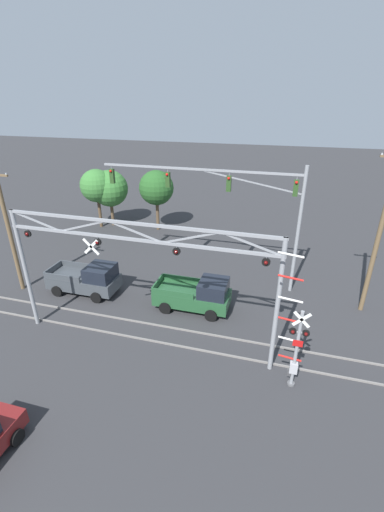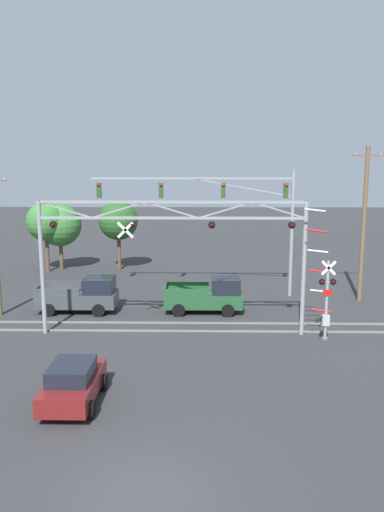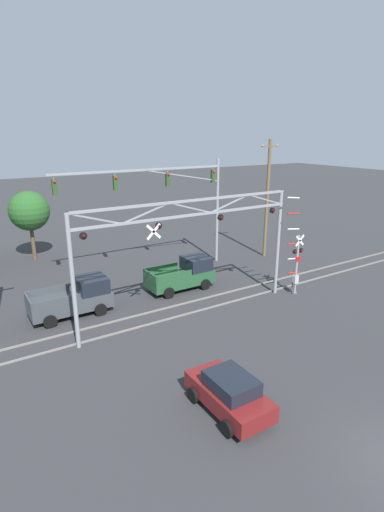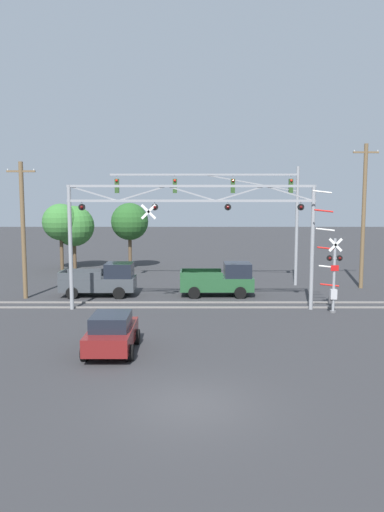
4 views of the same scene
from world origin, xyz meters
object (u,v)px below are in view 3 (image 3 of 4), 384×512
Objects in this scene: crossing_gantry at (191,236)px; traffic_signal_span at (179,192)px; sedan_waiting at (229,393)px; crossing_signal_mast at (296,263)px; utility_pole_right at (267,198)px; background_tree_far_right_verge at (29,211)px; pickup_truck_lead at (184,275)px; pickup_truck_following at (75,298)px.

crossing_gantry is 9.19m from traffic_signal_span.
sedan_waiting is at bearing -112.01° from crossing_gantry.
utility_pole_right is (4.30, 7.80, 2.98)m from crossing_signal_mast.
crossing_signal_mast is at bearing -52.86° from background_tree_far_right_verge.
sedan_waiting is 25.57m from background_tree_far_right_verge.
background_tree_far_right_verge is (-17.86, 10.09, -0.95)m from utility_pole_right.
background_tree_far_right_verge is at bearing 127.14° from crossing_signal_mast.
crossing_signal_mast is at bearing -66.56° from traffic_signal_span.
utility_pole_right reaches higher than traffic_signal_span.
sedan_waiting is 0.64× the size of background_tree_far_right_verge.
pickup_truck_lead is (-2.02, -4.03, -5.21)m from traffic_signal_span.
sedan_waiting is at bearing -135.72° from utility_pole_right.
traffic_signal_span is at bearing -42.64° from background_tree_far_right_verge.
pickup_truck_following is 0.48× the size of utility_pole_right.
pickup_truck_lead and pickup_truck_following have the same top height.
crossing_gantry is at bearing 174.02° from crossing_signal_mast.
crossing_gantry is 17.99m from background_tree_far_right_verge.
sedan_waiting is at bearing -114.10° from traffic_signal_span.
pickup_truck_following is at bearing -170.83° from utility_pole_right.
traffic_signal_span is at bearing 63.88° from crossing_gantry.
crossing_gantry is at bearing -115.55° from pickup_truck_lead.
pickup_truck_lead is at bearing 64.45° from crossing_gantry.
traffic_signal_span is at bearing 22.72° from pickup_truck_following.
crossing_signal_mast is at bearing -118.88° from utility_pole_right.
pickup_truck_lead is at bearing 139.96° from crossing_signal_mast.
utility_pole_right is 1.69× the size of background_tree_far_right_verge.
crossing_signal_mast is at bearing 33.18° from sedan_waiting.
crossing_signal_mast reaches higher than background_tree_far_right_verge.
background_tree_far_right_verge is at bearing 108.27° from crossing_gantry.
traffic_signal_span is 6.89m from pickup_truck_lead.
sedan_waiting is at bearing -113.23° from pickup_truck_lead.
crossing_signal_mast is 1.14× the size of background_tree_far_right_verge.
utility_pole_right is (12.22, 6.98, 0.18)m from crossing_gantry.
crossing_signal_mast is 9.40m from utility_pole_right.
background_tree_far_right_verge is (-5.63, 17.06, -0.77)m from crossing_gantry.
crossing_gantry is at bearing -150.29° from utility_pole_right.
traffic_signal_span is at bearing 113.44° from crossing_signal_mast.
traffic_signal_span is (4.01, 8.18, 1.17)m from crossing_gantry.
crossing_gantry reaches higher than sedan_waiting.
utility_pole_right is 20.53m from background_tree_far_right_verge.
crossing_gantry is at bearing -71.73° from background_tree_far_right_verge.
traffic_signal_span is 3.56× the size of sedan_waiting.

